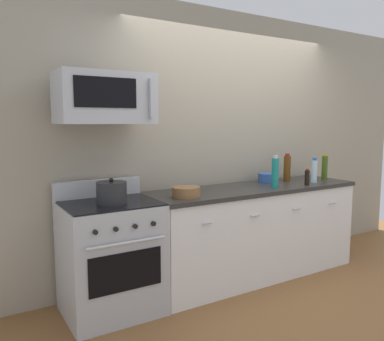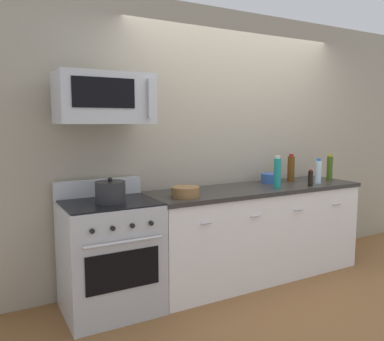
% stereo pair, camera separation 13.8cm
% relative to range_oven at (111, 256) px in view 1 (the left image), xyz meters
% --- Properties ---
extents(ground_plane, '(6.45, 6.45, 0.00)m').
position_rel_range_oven_xyz_m(ground_plane, '(1.52, -0.00, -0.47)').
color(ground_plane, brown).
extents(back_wall, '(5.38, 0.10, 2.70)m').
position_rel_range_oven_xyz_m(back_wall, '(1.52, 0.41, 0.88)').
color(back_wall, '#9E937F').
rests_on(back_wall, ground_plane).
extents(counter_unit, '(2.29, 0.66, 0.92)m').
position_rel_range_oven_xyz_m(counter_unit, '(1.52, -0.00, -0.01)').
color(counter_unit, white).
rests_on(counter_unit, ground_plane).
extents(range_oven, '(0.76, 0.69, 1.07)m').
position_rel_range_oven_xyz_m(range_oven, '(0.00, 0.00, 0.00)').
color(range_oven, '#B7BABF').
rests_on(range_oven, ground_plane).
extents(microwave, '(0.74, 0.44, 0.40)m').
position_rel_range_oven_xyz_m(microwave, '(0.00, 0.04, 1.28)').
color(microwave, '#B7BABF').
extents(bottle_wine_amber, '(0.08, 0.08, 0.30)m').
position_rel_range_oven_xyz_m(bottle_wine_amber, '(2.06, 0.10, 0.59)').
color(bottle_wine_amber, '#59330F').
rests_on(bottle_wine_amber, countertop_slab).
extents(bottle_olive_oil, '(0.06, 0.06, 0.29)m').
position_rel_range_oven_xyz_m(bottle_olive_oil, '(2.51, -0.04, 0.59)').
color(bottle_olive_oil, '#385114').
rests_on(bottle_olive_oil, countertop_slab).
extents(bottle_water_clear, '(0.06, 0.06, 0.26)m').
position_rel_range_oven_xyz_m(bottle_water_clear, '(2.23, -0.13, 0.58)').
color(bottle_water_clear, silver).
rests_on(bottle_water_clear, countertop_slab).
extents(bottle_soy_sauce_dark, '(0.05, 0.05, 0.17)m').
position_rel_range_oven_xyz_m(bottle_soy_sauce_dark, '(2.03, -0.21, 0.53)').
color(bottle_soy_sauce_dark, black).
rests_on(bottle_soy_sauce_dark, countertop_slab).
extents(bottle_sparkling_teal, '(0.07, 0.07, 0.32)m').
position_rel_range_oven_xyz_m(bottle_sparkling_teal, '(1.65, -0.15, 0.60)').
color(bottle_sparkling_teal, '#197F7A').
rests_on(bottle_sparkling_teal, countertop_slab).
extents(bowl_wooden_salad, '(0.24, 0.24, 0.09)m').
position_rel_range_oven_xyz_m(bowl_wooden_salad, '(0.64, -0.12, 0.50)').
color(bowl_wooden_salad, brown).
rests_on(bowl_wooden_salad, countertop_slab).
extents(bowl_blue_mixing, '(0.21, 0.21, 0.10)m').
position_rel_range_oven_xyz_m(bowl_blue_mixing, '(1.82, 0.14, 0.50)').
color(bowl_blue_mixing, '#2D519E').
rests_on(bowl_blue_mixing, countertop_slab).
extents(stockpot, '(0.24, 0.24, 0.21)m').
position_rel_range_oven_xyz_m(stockpot, '(0.00, -0.05, 0.54)').
color(stockpot, '#262628').
rests_on(stockpot, range_oven).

